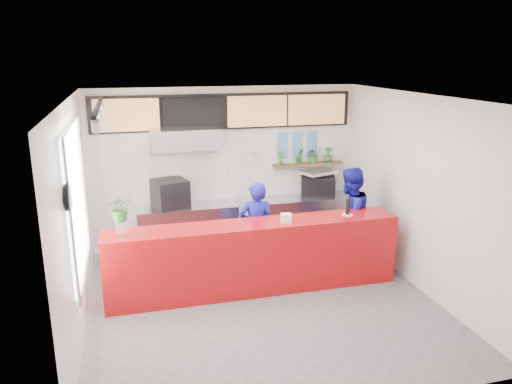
{
  "coord_description": "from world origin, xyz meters",
  "views": [
    {
      "loc": [
        -1.81,
        -6.48,
        3.56
      ],
      "look_at": [
        0.1,
        0.7,
        1.5
      ],
      "focal_mm": 35.0,
      "sensor_mm": 36.0,
      "label": 1
    }
  ],
  "objects_px": {
    "panini_oven": "(170,194)",
    "staff_center": "(256,229)",
    "pepper_mill": "(348,207)",
    "espresso_machine": "(318,186)",
    "staff_right": "(349,218)",
    "service_counter": "(255,257)"
  },
  "relations": [
    {
      "from": "panini_oven",
      "to": "staff_center",
      "type": "bearing_deg",
      "value": -59.36
    },
    {
      "from": "staff_right",
      "to": "staff_center",
      "type": "bearing_deg",
      "value": -34.88
    },
    {
      "from": "espresso_machine",
      "to": "pepper_mill",
      "type": "height_order",
      "value": "pepper_mill"
    },
    {
      "from": "panini_oven",
      "to": "espresso_machine",
      "type": "relative_size",
      "value": 0.88
    },
    {
      "from": "staff_center",
      "to": "pepper_mill",
      "type": "distance_m",
      "value": 1.53
    },
    {
      "from": "espresso_machine",
      "to": "service_counter",
      "type": "bearing_deg",
      "value": -115.83
    },
    {
      "from": "espresso_machine",
      "to": "pepper_mill",
      "type": "xyz_separation_m",
      "value": [
        -0.22,
        -1.81,
        0.14
      ]
    },
    {
      "from": "panini_oven",
      "to": "staff_center",
      "type": "xyz_separation_m",
      "value": [
        1.27,
        -1.22,
        -0.36
      ]
    },
    {
      "from": "staff_right",
      "to": "panini_oven",
      "type": "bearing_deg",
      "value": -56.15
    },
    {
      "from": "service_counter",
      "to": "panini_oven",
      "type": "relative_size",
      "value": 8.02
    },
    {
      "from": "espresso_machine",
      "to": "staff_right",
      "type": "xyz_separation_m",
      "value": [
        0.06,
        -1.31,
        -0.23
      ]
    },
    {
      "from": "panini_oven",
      "to": "espresso_machine",
      "type": "xyz_separation_m",
      "value": [
        2.82,
        0.0,
        -0.05
      ]
    },
    {
      "from": "staff_center",
      "to": "staff_right",
      "type": "bearing_deg",
      "value": -174.51
    },
    {
      "from": "staff_right",
      "to": "pepper_mill",
      "type": "height_order",
      "value": "staff_right"
    },
    {
      "from": "service_counter",
      "to": "staff_center",
      "type": "xyz_separation_m",
      "value": [
        0.18,
        0.58,
        0.24
      ]
    },
    {
      "from": "staff_center",
      "to": "staff_right",
      "type": "relative_size",
      "value": 0.91
    },
    {
      "from": "service_counter",
      "to": "staff_right",
      "type": "bearing_deg",
      "value": 15.38
    },
    {
      "from": "pepper_mill",
      "to": "espresso_machine",
      "type": "bearing_deg",
      "value": 83.18
    },
    {
      "from": "service_counter",
      "to": "espresso_machine",
      "type": "xyz_separation_m",
      "value": [
        1.73,
        1.8,
        0.55
      ]
    },
    {
      "from": "panini_oven",
      "to": "espresso_machine",
      "type": "distance_m",
      "value": 2.82
    },
    {
      "from": "panini_oven",
      "to": "espresso_machine",
      "type": "bearing_deg",
      "value": -15.54
    },
    {
      "from": "staff_center",
      "to": "pepper_mill",
      "type": "relative_size",
      "value": 6.27
    }
  ]
}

